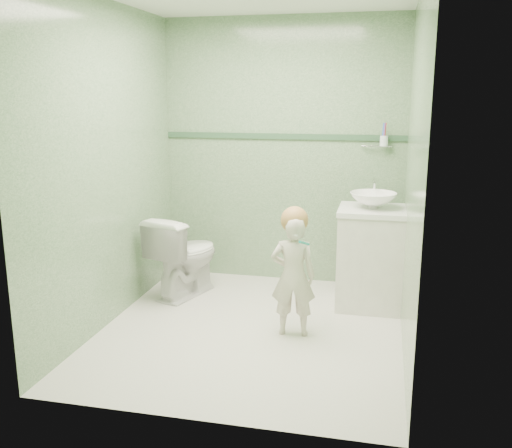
# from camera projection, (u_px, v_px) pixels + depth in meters

# --- Properties ---
(ground) EXTENTS (2.50, 2.50, 0.00)m
(ground) POSITION_uv_depth(u_px,v_px,m) (252.00, 329.00, 4.27)
(ground) COLOR silver
(ground) RESTS_ON ground
(room_shell) EXTENTS (2.50, 2.54, 2.40)m
(room_shell) POSITION_uv_depth(u_px,v_px,m) (251.00, 171.00, 3.99)
(room_shell) COLOR #658B63
(room_shell) RESTS_ON ground
(trim_stripe) EXTENTS (2.20, 0.02, 0.05)m
(trim_stripe) POSITION_uv_depth(u_px,v_px,m) (283.00, 136.00, 5.14)
(trim_stripe) COLOR #305338
(trim_stripe) RESTS_ON room_shell
(vanity) EXTENTS (0.52, 0.50, 0.80)m
(vanity) POSITION_uv_depth(u_px,v_px,m) (370.00, 259.00, 4.66)
(vanity) COLOR beige
(vanity) RESTS_ON ground
(counter) EXTENTS (0.54, 0.52, 0.04)m
(counter) POSITION_uv_depth(u_px,v_px,m) (373.00, 211.00, 4.57)
(counter) COLOR white
(counter) RESTS_ON vanity
(basin) EXTENTS (0.37, 0.37, 0.13)m
(basin) POSITION_uv_depth(u_px,v_px,m) (373.00, 200.00, 4.55)
(basin) COLOR white
(basin) RESTS_ON counter
(faucet) EXTENTS (0.03, 0.13, 0.18)m
(faucet) POSITION_uv_depth(u_px,v_px,m) (374.00, 187.00, 4.71)
(faucet) COLOR silver
(faucet) RESTS_ON counter
(cup_holder) EXTENTS (0.26, 0.07, 0.21)m
(cup_holder) POSITION_uv_depth(u_px,v_px,m) (383.00, 141.00, 4.90)
(cup_holder) COLOR silver
(cup_holder) RESTS_ON room_shell
(toilet) EXTENTS (0.59, 0.79, 0.71)m
(toilet) POSITION_uv_depth(u_px,v_px,m) (185.00, 255.00, 4.93)
(toilet) COLOR white
(toilet) RESTS_ON ground
(toddler) EXTENTS (0.34, 0.24, 0.89)m
(toddler) POSITION_uv_depth(u_px,v_px,m) (293.00, 276.00, 4.09)
(toddler) COLOR beige
(toddler) RESTS_ON ground
(hair_cap) EXTENTS (0.20, 0.20, 0.20)m
(hair_cap) POSITION_uv_depth(u_px,v_px,m) (295.00, 220.00, 4.02)
(hair_cap) COLOR #AE7C45
(hair_cap) RESTS_ON toddler
(teal_toothbrush) EXTENTS (0.11, 0.14, 0.08)m
(teal_toothbrush) POSITION_uv_depth(u_px,v_px,m) (303.00, 242.00, 3.90)
(teal_toothbrush) COLOR teal
(teal_toothbrush) RESTS_ON toddler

